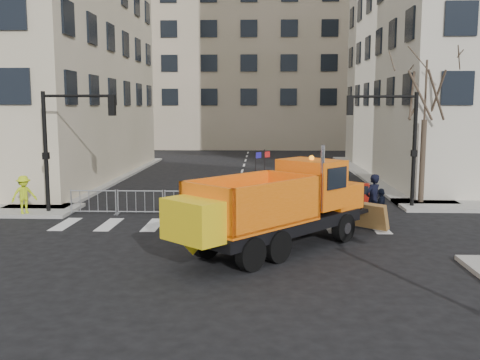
{
  "coord_description": "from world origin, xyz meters",
  "views": [
    {
      "loc": [
        1.47,
        -15.45,
        4.73
      ],
      "look_at": [
        0.73,
        2.5,
        2.27
      ],
      "focal_mm": 40.0,
      "sensor_mm": 36.0,
      "label": 1
    }
  ],
  "objects_px": {
    "worker": "(24,195)",
    "newspaper_box": "(364,195)",
    "cop_b": "(339,209)",
    "cop_c": "(381,209)",
    "plow_truck": "(275,205)",
    "cop_a": "(373,200)"
  },
  "relations": [
    {
      "from": "plow_truck",
      "to": "cop_a",
      "type": "distance_m",
      "value": 5.78
    },
    {
      "from": "cop_c",
      "to": "worker",
      "type": "distance_m",
      "value": 14.99
    },
    {
      "from": "plow_truck",
      "to": "cop_a",
      "type": "bearing_deg",
      "value": -2.55
    },
    {
      "from": "cop_c",
      "to": "cop_a",
      "type": "bearing_deg",
      "value": -145.66
    },
    {
      "from": "cop_a",
      "to": "worker",
      "type": "bearing_deg",
      "value": -42.0
    },
    {
      "from": "cop_a",
      "to": "newspaper_box",
      "type": "distance_m",
      "value": 3.06
    },
    {
      "from": "worker",
      "to": "newspaper_box",
      "type": "xyz_separation_m",
      "value": [
        14.94,
        2.09,
        -0.27
      ]
    },
    {
      "from": "plow_truck",
      "to": "worker",
      "type": "bearing_deg",
      "value": 106.7
    },
    {
      "from": "cop_b",
      "to": "worker",
      "type": "distance_m",
      "value": 13.39
    },
    {
      "from": "cop_a",
      "to": "cop_c",
      "type": "xyz_separation_m",
      "value": [
        0.16,
        -0.75,
        -0.23
      ]
    },
    {
      "from": "worker",
      "to": "cop_b",
      "type": "bearing_deg",
      "value": -50.44
    },
    {
      "from": "worker",
      "to": "newspaper_box",
      "type": "relative_size",
      "value": 1.5
    },
    {
      "from": "cop_a",
      "to": "cop_c",
      "type": "distance_m",
      "value": 0.8
    },
    {
      "from": "cop_a",
      "to": "worker",
      "type": "relative_size",
      "value": 1.25
    },
    {
      "from": "worker",
      "to": "newspaper_box",
      "type": "bearing_deg",
      "value": -33.06
    },
    {
      "from": "plow_truck",
      "to": "newspaper_box",
      "type": "relative_size",
      "value": 7.52
    },
    {
      "from": "plow_truck",
      "to": "newspaper_box",
      "type": "height_order",
      "value": "plow_truck"
    },
    {
      "from": "cop_b",
      "to": "plow_truck",
      "type": "bearing_deg",
      "value": 57.76
    },
    {
      "from": "worker",
      "to": "newspaper_box",
      "type": "height_order",
      "value": "worker"
    },
    {
      "from": "cop_b",
      "to": "cop_c",
      "type": "distance_m",
      "value": 1.76
    },
    {
      "from": "cop_b",
      "to": "cop_c",
      "type": "relative_size",
      "value": 1.1
    },
    {
      "from": "cop_a",
      "to": "cop_b",
      "type": "height_order",
      "value": "cop_a"
    }
  ]
}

